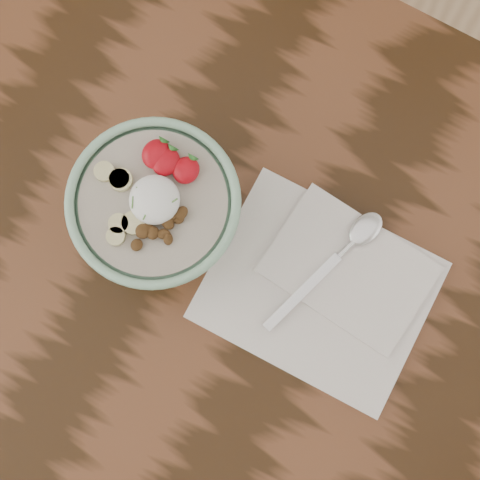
% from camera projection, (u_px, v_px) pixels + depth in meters
% --- Properties ---
extents(table, '(1.60, 0.90, 0.75)m').
position_uv_depth(table, '(152.00, 260.00, 0.91)').
color(table, black).
rests_on(table, ground).
extents(breakfast_bowl, '(0.19, 0.19, 0.13)m').
position_uv_depth(breakfast_bowl, '(157.00, 209.00, 0.76)').
color(breakfast_bowl, '#8BBC9B').
rests_on(breakfast_bowl, table).
extents(napkin, '(0.26, 0.22, 0.02)m').
position_uv_depth(napkin, '(325.00, 286.00, 0.81)').
color(napkin, silver).
rests_on(napkin, table).
extents(spoon, '(0.08, 0.19, 0.01)m').
position_uv_depth(spoon, '(350.00, 245.00, 0.80)').
color(spoon, silver).
rests_on(spoon, napkin).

